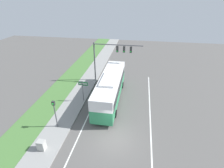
% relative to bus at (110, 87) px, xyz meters
% --- Properties ---
extents(ground_plane, '(80.00, 80.00, 0.00)m').
position_rel_bus_xyz_m(ground_plane, '(1.63, -7.05, -2.00)').
color(ground_plane, '#565451').
extents(sidewalk, '(2.80, 80.00, 0.12)m').
position_rel_bus_xyz_m(sidewalk, '(-4.57, -7.05, -1.94)').
color(sidewalk, gray).
rests_on(sidewalk, ground_plane).
extents(grass_verge, '(3.60, 80.00, 0.10)m').
position_rel_bus_xyz_m(grass_verge, '(-7.77, -7.05, -1.95)').
color(grass_verge, '#477538').
rests_on(grass_verge, ground_plane).
extents(lane_divider_near, '(0.14, 30.00, 0.01)m').
position_rel_bus_xyz_m(lane_divider_near, '(-1.97, -7.05, -2.00)').
color(lane_divider_near, silver).
rests_on(lane_divider_near, ground_plane).
extents(lane_divider_far, '(0.14, 30.00, 0.01)m').
position_rel_bus_xyz_m(lane_divider_far, '(5.23, -7.05, -2.00)').
color(lane_divider_far, silver).
rests_on(lane_divider_far, ground_plane).
extents(bus, '(2.68, 11.40, 3.62)m').
position_rel_bus_xyz_m(bus, '(0.00, 0.00, 0.00)').
color(bus, '#2D8956').
rests_on(bus, ground_plane).
extents(signal_gantry, '(7.37, 0.41, 6.29)m').
position_rel_bus_xyz_m(signal_gantry, '(-0.83, 5.36, 2.68)').
color(signal_gantry, '#4C4C51').
rests_on(signal_gantry, ground_plane).
extents(pedestrian_signal, '(0.28, 0.34, 3.32)m').
position_rel_bus_xyz_m(pedestrian_signal, '(-4.66, -6.27, 0.24)').
color(pedestrian_signal, '#4C4C51').
rests_on(pedestrian_signal, ground_plane).
extents(street_sign, '(1.28, 0.08, 2.92)m').
position_rel_bus_xyz_m(street_sign, '(-3.39, -0.95, 0.07)').
color(street_sign, '#4C4C51').
rests_on(street_sign, ground_plane).
extents(utility_cabinet, '(0.67, 0.57, 0.97)m').
position_rel_bus_xyz_m(utility_cabinet, '(-4.71, -9.39, -1.40)').
color(utility_cabinet, '#A8A8A3').
rests_on(utility_cabinet, sidewalk).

